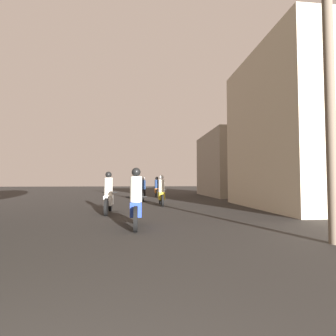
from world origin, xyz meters
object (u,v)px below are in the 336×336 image
Objects in this scene: motorcycle_white at (108,197)px; motorcycle_orange at (157,189)px; building_right_near at (300,130)px; utility_pole_near at (329,55)px; motorcycle_black at (143,191)px; motorcycle_blue at (136,204)px; building_right_far at (230,165)px; motorcycle_yellow at (161,193)px.

motorcycle_white is 1.04× the size of motorcycle_orange.
building_right_near is at bearing 2.98° from motorcycle_white.
utility_pole_near reaches higher than motorcycle_white.
motorcycle_orange is at bearing 125.02° from building_right_near.
motorcycle_black is 0.26× the size of utility_pole_near.
motorcycle_blue is 5.61m from utility_pole_near.
utility_pole_near is (3.65, -11.73, 3.25)m from motorcycle_black.
motorcycle_yellow is at bearing -129.59° from building_right_far.
motorcycle_blue is at bearing -92.72° from motorcycle_black.
building_right_far is (7.72, 14.20, 1.97)m from motorcycle_blue.
motorcycle_yellow is 3.23m from motorcycle_black.
utility_pole_near is at bearing -102.81° from building_right_far.
motorcycle_white is at bearing -122.73° from motorcycle_yellow.
motorcycle_blue is 0.26× the size of building_right_near.
motorcycle_black is 3.97m from motorcycle_orange.
motorcycle_white is at bearing -97.36° from motorcycle_orange.
utility_pole_near is (5.08, -5.53, 3.22)m from motorcycle_white.
motorcycle_yellow reaches higher than motorcycle_black.
motorcycle_blue is 0.99× the size of motorcycle_black.
motorcycle_blue is 0.91× the size of motorcycle_white.
utility_pole_near is (2.53, -15.54, 3.25)m from motorcycle_orange.
motorcycle_blue is 6.46m from motorcycle_yellow.
building_right_near reaches higher than motorcycle_black.
motorcycle_yellow is 9.62m from utility_pole_near.
motorcycle_white is at bearing 132.53° from utility_pole_near.
motorcycle_white reaches higher than motorcycle_yellow.
motorcycle_white is 6.36m from motorcycle_black.
motorcycle_yellow is 0.26× the size of utility_pole_near.
utility_pole_near is at bearing -68.08° from motorcycle_yellow.
motorcycle_orange is 6.65m from building_right_far.
building_right_far is (6.49, 7.85, 2.00)m from motorcycle_yellow.
motorcycle_orange is 0.27× the size of building_right_near.
motorcycle_black is at bearing 72.78° from motorcycle_white.
motorcycle_white is 8.17m from utility_pole_near.
building_right_near reaches higher than motorcycle_orange.
building_right_near reaches higher than motorcycle_white.
building_right_far is at bearing 63.54° from motorcycle_blue.
motorcycle_white is at bearing -128.87° from building_right_far.
motorcycle_orange is 16.07m from utility_pole_near.
motorcycle_white reaches higher than motorcycle_black.
motorcycle_black is 0.96× the size of motorcycle_orange.
motorcycle_white is 1.08× the size of motorcycle_yellow.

